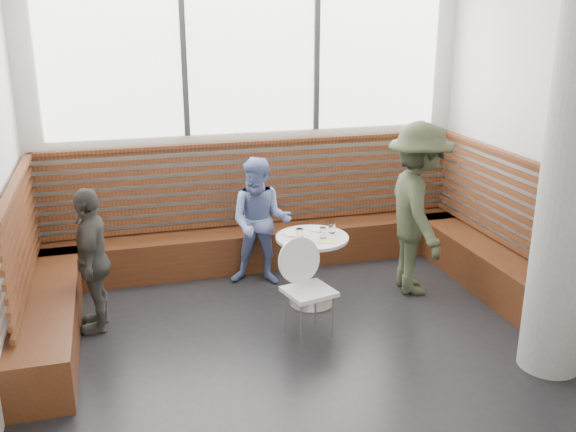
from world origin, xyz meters
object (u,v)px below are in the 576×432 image
object	(u,v)px
cafe_table	(312,256)
adult_man	(417,209)
concrete_column	(573,184)
cafe_chair	(307,280)
child_back	(261,222)
child_left	(93,260)

from	to	relation	value
cafe_table	adult_man	xyz separation A→B (m)	(1.17, 0.06, 0.38)
concrete_column	cafe_chair	distance (m)	2.38
child_back	child_left	distance (m)	1.84
cafe_chair	adult_man	xyz separation A→B (m)	(1.39, 0.60, 0.38)
adult_man	child_back	bearing A→B (deg)	78.02
cafe_chair	child_back	size ratio (longest dim) A/B	0.64
concrete_column	cafe_chair	size ratio (longest dim) A/B	3.54
child_back	child_left	size ratio (longest dim) A/B	1.02
cafe_chair	adult_man	size ratio (longest dim) A/B	0.50
cafe_table	child_left	xyz separation A→B (m)	(-2.10, 0.09, 0.16)
cafe_table	child_back	bearing A→B (deg)	117.78
concrete_column	child_left	bearing A→B (deg)	154.60
concrete_column	child_left	xyz separation A→B (m)	(-3.68, 1.75, -0.91)
cafe_chair	adult_man	bearing A→B (deg)	9.17
cafe_table	adult_man	size ratio (longest dim) A/B	0.41
cafe_chair	adult_man	distance (m)	1.56
adult_man	child_back	xyz separation A→B (m)	(-1.53, 0.63, -0.21)
concrete_column	cafe_table	size ratio (longest dim) A/B	4.29
adult_man	cafe_chair	bearing A→B (deg)	123.52
adult_man	cafe_table	bearing A→B (deg)	103.36
adult_man	child_back	size ratio (longest dim) A/B	1.29
concrete_column	child_back	world-z (taller)	concrete_column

